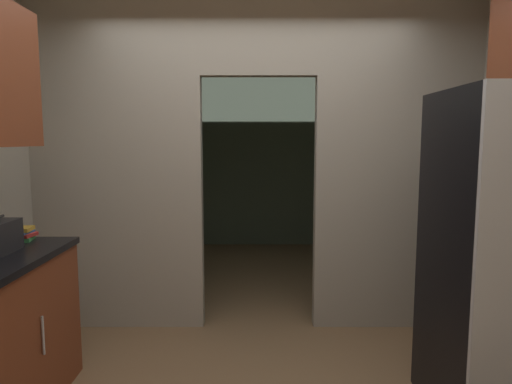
{
  "coord_description": "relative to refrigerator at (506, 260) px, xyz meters",
  "views": [
    {
      "loc": [
        0.01,
        -2.24,
        1.56
      ],
      "look_at": [
        0.02,
        0.66,
        1.22
      ],
      "focal_mm": 31.4,
      "sensor_mm": 36.0,
      "label": 1
    }
  ],
  "objects": [
    {
      "name": "adjoining_room_shell",
      "position": [
        -1.38,
        3.33,
        0.5
      ],
      "size": [
        3.61,
        3.02,
        2.82
      ],
      "color": "slate",
      "rests_on": "ground"
    },
    {
      "name": "kitchen_partition",
      "position": [
        -1.39,
        1.28,
        0.59
      ],
      "size": [
        3.61,
        0.12,
        2.82
      ],
      "color": "#ADA899",
      "rests_on": "ground"
    },
    {
      "name": "book_stack",
      "position": [
        -2.84,
        0.42,
        0.05
      ],
      "size": [
        0.15,
        0.16,
        0.09
      ],
      "color": "#388C47",
      "rests_on": "lower_cabinet_run"
    },
    {
      "name": "refrigerator",
      "position": [
        0.0,
        0.0,
        0.0
      ],
      "size": [
        0.72,
        0.78,
        1.82
      ],
      "color": "black",
      "rests_on": "ground"
    }
  ]
}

